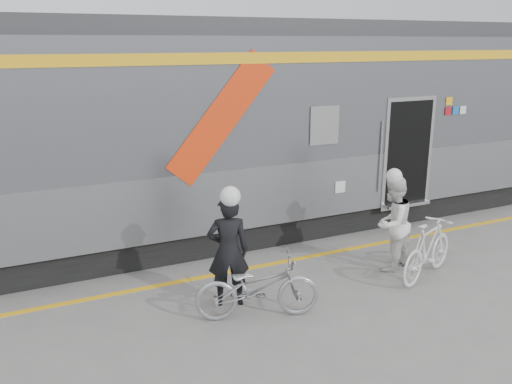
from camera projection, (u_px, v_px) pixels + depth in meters
ground at (311, 328)px, 7.28m from camera, size 90.00×90.00×0.00m
train at (276, 126)px, 11.05m from camera, size 24.00×3.17×4.10m
safety_strip at (245, 269)px, 9.14m from camera, size 24.00×0.12×0.01m
man at (228, 251)px, 7.74m from camera, size 0.69×0.55×1.65m
bicycle_left at (257, 287)px, 7.44m from camera, size 1.83×1.08×0.91m
woman at (392, 223)px, 8.98m from camera, size 0.95×0.86×1.60m
bicycle_right at (428, 249)px, 8.71m from camera, size 1.66×1.04×0.97m
helmet_man at (227, 186)px, 7.48m from camera, size 0.29×0.29×0.29m
helmet_woman at (396, 169)px, 8.73m from camera, size 0.26×0.26×0.26m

